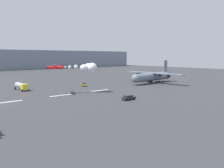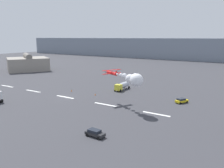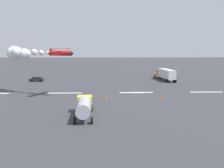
{
  "view_description": "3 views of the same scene",
  "coord_description": "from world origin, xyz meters",
  "views": [
    {
      "loc": [
        -18.99,
        -69.0,
        13.53
      ],
      "look_at": [
        40.58,
        0.0,
        2.02
      ],
      "focal_mm": 35.68,
      "sensor_mm": 36.0,
      "label": 1
    },
    {
      "loc": [
        57.91,
        -58.56,
        20.75
      ],
      "look_at": [
        17.21,
        3.71,
        5.92
      ],
      "focal_mm": 38.03,
      "sensor_mm": 36.0,
      "label": 2
    },
    {
      "loc": [
        7.98,
        58.24,
        10.62
      ],
      "look_at": [
        5.91,
        1.79,
        2.37
      ],
      "focal_mm": 39.8,
      "sensor_mm": 36.0,
      "label": 3
    }
  ],
  "objects": [
    {
      "name": "traffic_cone_near",
      "position": [
        -4.22,
        7.74,
        0.38
      ],
      "size": [
        0.44,
        0.44,
        0.75
      ],
      "primitive_type": "cone",
      "color": "orange",
      "rests_on": "ground"
    },
    {
      "name": "airport_staff_sedan",
      "position": [
        36.5,
        14.78,
        0.81
      ],
      "size": [
        3.57,
        4.6,
        1.52
      ],
      "color": "yellow",
      "rests_on": "ground"
    },
    {
      "name": "followme_car_yellow",
      "position": [
        29.1,
        -21.11,
        0.81
      ],
      "size": [
        4.41,
        2.15,
        1.52
      ],
      "color": "#262628",
      "rests_on": "ground"
    },
    {
      "name": "mountain_ridge_distant",
      "position": [
        0.0,
        159.28,
        9.73
      ],
      "size": [
        396.0,
        16.0,
        19.45
      ],
      "primitive_type": "cube",
      "color": "gray",
      "rests_on": "ground"
    },
    {
      "name": "runway_stripe_1",
      "position": [
        -34.14,
        0.0,
        0.01
      ],
      "size": [
        8.0,
        0.9,
        0.01
      ],
      "primitive_type": "cube",
      "color": "white",
      "rests_on": "ground"
    },
    {
      "name": "runway_stripe_4",
      "position": [
        17.07,
        0.0,
        0.01
      ],
      "size": [
        8.0,
        0.9,
        0.01
      ],
      "primitive_type": "cube",
      "color": "white",
      "rests_on": "ground"
    },
    {
      "name": "traffic_cone_far",
      "position": [
        7.37,
        7.7,
        0.38
      ],
      "size": [
        0.44,
        0.44,
        0.75
      ],
      "primitive_type": "cone",
      "color": "orange",
      "rests_on": "ground"
    },
    {
      "name": "ground_plane",
      "position": [
        0.0,
        0.0,
        0.0
      ],
      "size": [
        440.0,
        440.0,
        0.0
      ],
      "primitive_type": "plane",
      "color": "#38383D",
      "rests_on": "ground"
    },
    {
      "name": "runway_stripe_5",
      "position": [
        34.14,
        0.0,
        0.01
      ],
      "size": [
        8.0,
        0.9,
        0.01
      ],
      "primitive_type": "cube",
      "color": "white",
      "rests_on": "ground"
    },
    {
      "name": "fuel_tanker_truck",
      "position": [
        10.94,
        20.69,
        1.74
      ],
      "size": [
        3.04,
        8.69,
        2.9
      ],
      "color": "yellow",
      "rests_on": "ground"
    },
    {
      "name": "hangar_building",
      "position": [
        -67.08,
        36.38,
        4.27
      ],
      "size": [
        29.01,
        30.35,
        10.64
      ],
      "color": "gray",
      "rests_on": "ground"
    },
    {
      "name": "runway_stripe_2",
      "position": [
        -17.07,
        0.0,
        0.01
      ],
      "size": [
        8.0,
        0.9,
        0.01
      ],
      "primitive_type": "cube",
      "color": "white",
      "rests_on": "ground"
    },
    {
      "name": "runway_stripe_3",
      "position": [
        0.0,
        0.0,
        0.01
      ],
      "size": [
        8.0,
        0.9,
        0.01
      ],
      "primitive_type": "cube",
      "color": "white",
      "rests_on": "ground"
    },
    {
      "name": "stunt_biplane_red",
      "position": [
        26.93,
        -1.05,
        9.34
      ],
      "size": [
        16.92,
        10.97,
        3.6
      ],
      "color": "red"
    }
  ]
}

